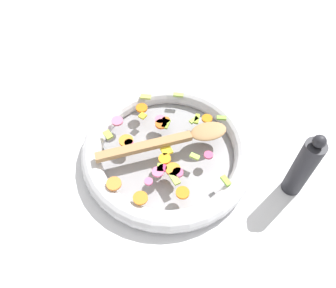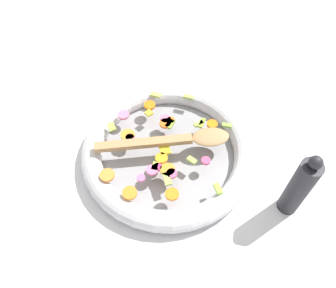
{
  "view_description": "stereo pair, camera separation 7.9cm",
  "coord_description": "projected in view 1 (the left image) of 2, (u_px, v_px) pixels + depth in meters",
  "views": [
    {
      "loc": [
        -0.46,
        -0.08,
        0.69
      ],
      "look_at": [
        0.0,
        0.0,
        0.05
      ],
      "focal_mm": 35.0,
      "sensor_mm": 36.0,
      "label": 1
    },
    {
      "loc": [
        -0.44,
        -0.16,
        0.69
      ],
      "look_at": [
        0.0,
        0.0,
        0.05
      ],
      "focal_mm": 35.0,
      "sensor_mm": 36.0,
      "label": 2
    }
  ],
  "objects": [
    {
      "name": "ground_plane",
      "position": [
        168.0,
        156.0,
        0.83
      ],
      "size": [
        4.0,
        4.0,
        0.0
      ],
      "primitive_type": "plane",
      "color": "silver"
    },
    {
      "name": "skillet",
      "position": [
        168.0,
        151.0,
        0.81
      ],
      "size": [
        0.43,
        0.43,
        0.05
      ],
      "color": "gray",
      "rests_on": "ground_plane"
    },
    {
      "name": "chopped_vegetables",
      "position": [
        160.0,
        147.0,
        0.78
      ],
      "size": [
        0.35,
        0.32,
        0.01
      ],
      "color": "orange",
      "rests_on": "skillet"
    },
    {
      "name": "wooden_spoon",
      "position": [
        177.0,
        139.0,
        0.78
      ],
      "size": [
        0.18,
        0.31,
        0.01
      ],
      "color": "#A87F51",
      "rests_on": "chopped_vegetables"
    },
    {
      "name": "pepper_mill",
      "position": [
        303.0,
        167.0,
        0.7
      ],
      "size": [
        0.04,
        0.04,
        0.2
      ],
      "color": "#232328",
      "rests_on": "ground_plane"
    }
  ]
}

